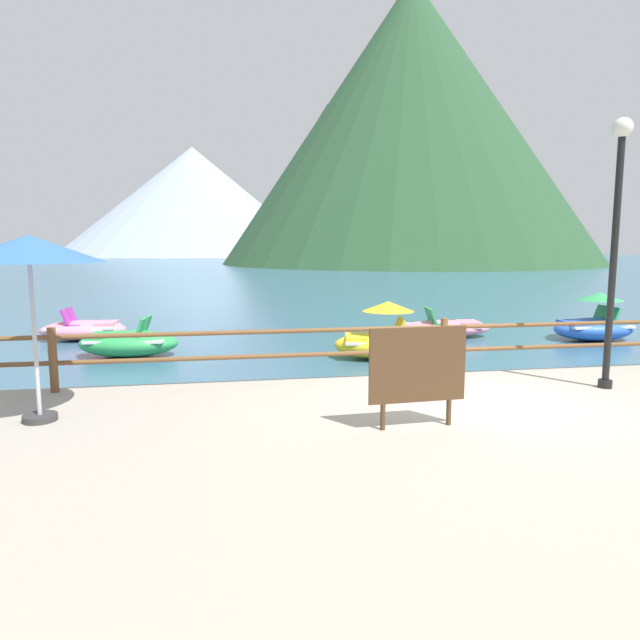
{
  "coord_description": "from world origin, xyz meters",
  "views": [
    {
      "loc": [
        -3.51,
        -6.95,
        2.52
      ],
      "look_at": [
        -1.44,
        5.0,
        0.9
      ],
      "focal_mm": 31.56,
      "sensor_mm": 36.0,
      "label": 1
    }
  ],
  "objects": [
    {
      "name": "ground_plane",
      "position": [
        0.0,
        40.0,
        0.0
      ],
      "size": [
        200.0,
        200.0,
        0.0
      ],
      "primitive_type": "plane",
      "color": "#38607A"
    },
    {
      "name": "promenade_dock",
      "position": [
        0.0,
        -2.2,
        0.2
      ],
      "size": [
        28.0,
        8.0,
        0.4
      ],
      "primitive_type": "cube",
      "color": "#A39989",
      "rests_on": "ground"
    },
    {
      "name": "dock_railing",
      "position": [
        0.0,
        1.55,
        0.99
      ],
      "size": [
        23.92,
        0.12,
        0.95
      ],
      "color": "brown",
      "rests_on": "promenade_dock"
    },
    {
      "name": "lamp_post",
      "position": [
        2.1,
        0.41,
        2.76
      ],
      "size": [
        0.28,
        0.28,
        3.91
      ],
      "color": "black",
      "rests_on": "promenade_dock"
    },
    {
      "name": "sign_board",
      "position": [
        -1.31,
        -0.87,
        1.13
      ],
      "size": [
        1.18,
        0.12,
        1.19
      ],
      "color": "silver",
      "rests_on": "promenade_dock"
    },
    {
      "name": "beach_umbrella",
      "position": [
        -5.74,
        0.15,
        2.45
      ],
      "size": [
        1.7,
        1.7,
        2.24
      ],
      "color": "#B2B2B7",
      "rests_on": "promenade_dock"
    },
    {
      "name": "pedal_boat_1",
      "position": [
        -7.2,
        8.78,
        0.28
      ],
      "size": [
        2.25,
        1.3,
        0.86
      ],
      "color": "pink",
      "rests_on": "ground"
    },
    {
      "name": "pedal_boat_2",
      "position": [
        6.21,
        6.38,
        0.44
      ],
      "size": [
        2.21,
        1.32,
        1.28
      ],
      "color": "blue",
      "rests_on": "ground"
    },
    {
      "name": "pedal_boat_3",
      "position": [
        -5.66,
        6.23,
        0.32
      ],
      "size": [
        2.36,
        1.54,
        0.91
      ],
      "color": "green",
      "rests_on": "ground"
    },
    {
      "name": "pedal_boat_4",
      "position": [
        2.51,
        7.63,
        0.25
      ],
      "size": [
        2.66,
        1.45,
        0.81
      ],
      "color": "pink",
      "rests_on": "ground"
    },
    {
      "name": "pedal_boat_5",
      "position": [
        -0.0,
        5.02,
        0.44
      ],
      "size": [
        2.37,
        1.6,
        1.28
      ],
      "color": "yellow",
      "rests_on": "ground"
    },
    {
      "name": "cliff_headland",
      "position": [
        20.14,
        68.79,
        17.43
      ],
      "size": [
        50.32,
        50.32,
        37.14
      ],
      "color": "#284C2D",
      "rests_on": "ground"
    },
    {
      "name": "distant_peak",
      "position": [
        -10.01,
        134.08,
        12.85
      ],
      "size": [
        62.93,
        62.93,
        25.71
      ],
      "primitive_type": "cone",
      "color": "#93A3B7",
      "rests_on": "ground"
    }
  ]
}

